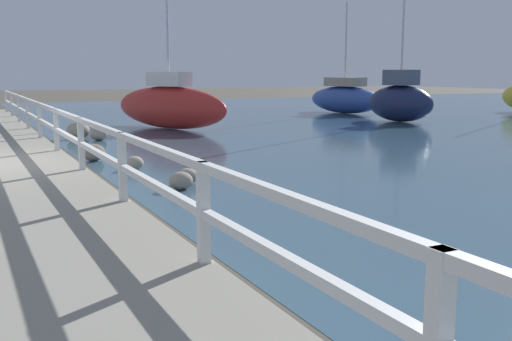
{
  "coord_description": "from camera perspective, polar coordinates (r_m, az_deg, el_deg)",
  "views": [
    {
      "loc": [
        0.19,
        -12.25,
        2.0
      ],
      "look_at": [
        5.16,
        -2.25,
        0.16
      ],
      "focal_mm": 42.0,
      "sensor_mm": 36.0,
      "label": 1
    }
  ],
  "objects": [
    {
      "name": "boulder_downstream",
      "position": [
        10.87,
        -6.55,
        -0.54
      ],
      "size": [
        0.38,
        0.35,
        0.29
      ],
      "color": "gray",
      "rests_on": "ground"
    },
    {
      "name": "sailboat_red",
      "position": [
        21.63,
        -8.26,
        6.17
      ],
      "size": [
        2.96,
        5.67,
        6.19
      ],
      "rotation": [
        0.0,
        0.0,
        0.38
      ],
      "color": "red",
      "rests_on": "water_surface"
    },
    {
      "name": "boulder_mid_strip",
      "position": [
        10.37,
        -7.17,
        -0.97
      ],
      "size": [
        0.41,
        0.37,
        0.31
      ],
      "color": "gray",
      "rests_on": "ground"
    },
    {
      "name": "boulder_upstream",
      "position": [
        12.61,
        -11.51,
        0.7
      ],
      "size": [
        0.38,
        0.35,
        0.29
      ],
      "color": "gray",
      "rests_on": "ground"
    },
    {
      "name": "boulder_far_strip",
      "position": [
        18.34,
        -14.73,
        3.39
      ],
      "size": [
        0.51,
        0.46,
        0.39
      ],
      "color": "gray",
      "rests_on": "ground"
    },
    {
      "name": "boulder_near_dock",
      "position": [
        14.11,
        -15.22,
        1.67
      ],
      "size": [
        0.52,
        0.47,
        0.39
      ],
      "color": "slate",
      "rests_on": "ground"
    },
    {
      "name": "sailboat_blue",
      "position": [
        29.86,
        8.44,
        6.85
      ],
      "size": [
        2.03,
        4.87,
        5.29
      ],
      "rotation": [
        0.0,
        0.0,
        0.13
      ],
      "color": "#2D4C9E",
      "rests_on": "water_surface"
    },
    {
      "name": "railing",
      "position": [
        12.45,
        -17.56,
        3.96
      ],
      "size": [
        0.1,
        32.5,
        0.93
      ],
      "color": "white",
      "rests_on": "dock_walkway"
    },
    {
      "name": "sailboat_navy",
      "position": [
        25.13,
        13.58,
        6.5
      ],
      "size": [
        2.01,
        3.28,
        6.85
      ],
      "rotation": [
        0.0,
        0.0,
        0.21
      ],
      "color": "#192347",
      "rests_on": "water_surface"
    },
    {
      "name": "boulder_water_edge",
      "position": [
        18.93,
        -16.6,
        3.67
      ],
      "size": [
        0.69,
        0.62,
        0.51
      ],
      "color": "gray",
      "rests_on": "ground"
    }
  ]
}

